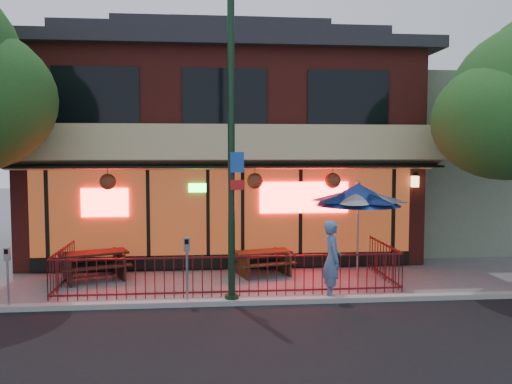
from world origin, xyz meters
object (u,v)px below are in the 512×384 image
Objects in this scene: parking_meter_near at (187,259)px; patio_umbrella at (358,195)px; street_light at (231,164)px; parking_meter_far at (7,268)px; picnic_table_left at (94,261)px; picnic_table_right at (263,259)px; pedestrian at (332,260)px.

patio_umbrella is at bearing 27.71° from parking_meter_near.
street_light reaches higher than parking_meter_far.
patio_umbrella is (3.60, 2.42, -0.89)m from street_light.
parking_meter_far is (-8.43, -2.50, -1.32)m from patio_umbrella.
picnic_table_left is at bearing 65.22° from parking_meter_far.
street_light is 5.32m from parking_meter_far.
patio_umbrella reaches higher than picnic_table_left.
parking_meter_near reaches higher than picnic_table_left.
picnic_table_right is (4.58, 0.15, -0.05)m from picnic_table_left.
patio_umbrella is at bearing -8.41° from picnic_table_right.
parking_meter_near reaches higher than parking_meter_far.
parking_meter_far reaches higher than picnic_table_right.
street_light is at bearing -146.09° from patio_umbrella.
picnic_table_left is at bearing 134.15° from parking_meter_near.
parking_meter_far is (-3.83, -0.08, -0.10)m from parking_meter_near.
parking_meter_near is at bearing 179.85° from street_light.
picnic_table_left is 1.39× the size of parking_meter_near.
parking_meter_near is at bearing -125.57° from picnic_table_right.
parking_meter_near is 1.11× the size of parking_meter_far.
pedestrian is at bearing -119.40° from patio_umbrella.
patio_umbrella is (7.17, -0.23, 1.76)m from picnic_table_left.
street_light is 2.34m from parking_meter_near.
picnic_table_left reaches higher than picnic_table_right.
patio_umbrella is 2.88m from pedestrian.
parking_meter_far reaches higher than picnic_table_left.
picnic_table_right is 0.99× the size of pedestrian.
parking_meter_near reaches higher than picnic_table_right.
pedestrian is at bearing -62.70° from picnic_table_right.
street_light is at bearing -0.15° from parking_meter_near.
parking_meter_near is at bearing 1.18° from parking_meter_far.
picnic_table_left is 4.58m from picnic_table_right.
street_light is at bearing -109.63° from picnic_table_right.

